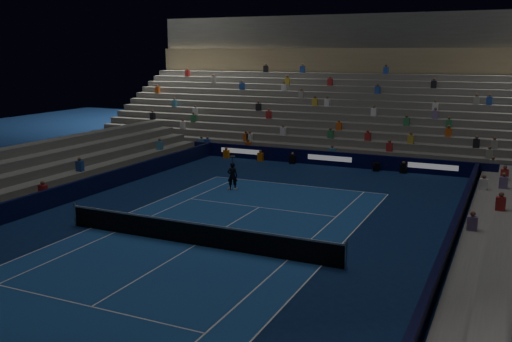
{
  "coord_description": "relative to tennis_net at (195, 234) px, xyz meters",
  "views": [
    {
      "loc": [
        11.61,
        -19.22,
        7.86
      ],
      "look_at": [
        0.0,
        6.0,
        2.0
      ],
      "focal_mm": 39.67,
      "sensor_mm": 36.0,
      "label": 1
    }
  ],
  "objects": [
    {
      "name": "sponsor_barrier_far",
      "position": [
        0.0,
        18.5,
        -0.0
      ],
      "size": [
        44.0,
        0.25,
        1.0
      ],
      "primitive_type": "cube",
      "color": "black",
      "rests_on": "ground"
    },
    {
      "name": "court_surface",
      "position": [
        0.0,
        0.0,
        -0.5
      ],
      "size": [
        10.97,
        23.77,
        0.01
      ],
      "primitive_type": "cube",
      "color": "navy",
      "rests_on": "ground"
    },
    {
      "name": "tennis_player",
      "position": [
        -2.99,
        9.24,
        0.3
      ],
      "size": [
        0.7,
        0.59,
        1.61
      ],
      "primitive_type": "imported",
      "rotation": [
        0.0,
        0.0,
        3.56
      ],
      "color": "black",
      "rests_on": "ground"
    },
    {
      "name": "broadcast_camera",
      "position": [
        3.35,
        18.05,
        -0.22
      ],
      "size": [
        0.55,
        0.92,
        0.55
      ],
      "color": "black",
      "rests_on": "ground"
    },
    {
      "name": "sponsor_barrier_east",
      "position": [
        9.7,
        0.0,
        -0.0
      ],
      "size": [
        0.25,
        37.0,
        1.0
      ],
      "primitive_type": "cube",
      "color": "black",
      "rests_on": "ground"
    },
    {
      "name": "sponsor_barrier_west",
      "position": [
        -9.7,
        0.0,
        -0.0
      ],
      "size": [
        0.25,
        37.0,
        1.0
      ],
      "primitive_type": "cube",
      "color": "black",
      "rests_on": "ground"
    },
    {
      "name": "ground",
      "position": [
        0.0,
        0.0,
        -0.5
      ],
      "size": [
        90.0,
        90.0,
        0.0
      ],
      "primitive_type": "plane",
      "color": "#0B1E46",
      "rests_on": "ground"
    },
    {
      "name": "tennis_net",
      "position": [
        0.0,
        0.0,
        0.0
      ],
      "size": [
        12.9,
        0.1,
        1.1
      ],
      "color": "#B2B2B7",
      "rests_on": "ground"
    },
    {
      "name": "grandstand_main",
      "position": [
        0.0,
        27.9,
        2.87
      ],
      "size": [
        44.0,
        15.2,
        11.2
      ],
      "color": "#63635E",
      "rests_on": "ground"
    }
  ]
}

